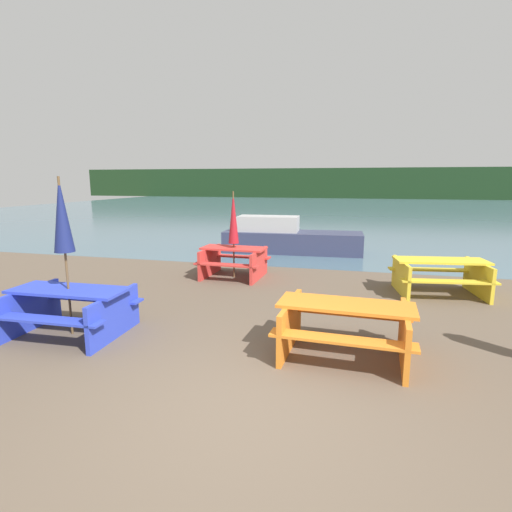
{
  "coord_description": "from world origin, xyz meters",
  "views": [
    {
      "loc": [
        1.06,
        -3.65,
        2.43
      ],
      "look_at": [
        -0.99,
        4.35,
        0.85
      ],
      "focal_mm": 28.0,
      "sensor_mm": 36.0,
      "label": 1
    }
  ],
  "objects_px": {
    "umbrella_crimson": "(233,218)",
    "picnic_table_yellow": "(440,273)",
    "boat": "(288,239)",
    "picnic_table_orange": "(345,324)",
    "picnic_table_blue": "(70,306)",
    "picnic_table_red": "(234,259)",
    "umbrella_navy": "(62,216)"
  },
  "relations": [
    {
      "from": "umbrella_crimson",
      "to": "boat",
      "type": "relative_size",
      "value": 0.46
    },
    {
      "from": "picnic_table_red",
      "to": "picnic_table_blue",
      "type": "bearing_deg",
      "value": -107.77
    },
    {
      "from": "umbrella_crimson",
      "to": "umbrella_navy",
      "type": "xyz_separation_m",
      "value": [
        -1.37,
        -4.28,
        0.39
      ]
    },
    {
      "from": "boat",
      "to": "picnic_table_red",
      "type": "bearing_deg",
      "value": -102.98
    },
    {
      "from": "picnic_table_orange",
      "to": "picnic_table_yellow",
      "type": "distance_m",
      "value": 4.07
    },
    {
      "from": "picnic_table_yellow",
      "to": "boat",
      "type": "distance_m",
      "value": 5.86
    },
    {
      "from": "picnic_table_yellow",
      "to": "picnic_table_red",
      "type": "distance_m",
      "value": 4.75
    },
    {
      "from": "picnic_table_blue",
      "to": "boat",
      "type": "relative_size",
      "value": 0.4
    },
    {
      "from": "umbrella_crimson",
      "to": "umbrella_navy",
      "type": "height_order",
      "value": "umbrella_navy"
    },
    {
      "from": "picnic_table_blue",
      "to": "picnic_table_orange",
      "type": "bearing_deg",
      "value": 3.67
    },
    {
      "from": "picnic_table_orange",
      "to": "umbrella_navy",
      "type": "xyz_separation_m",
      "value": [
        -4.26,
        -0.27,
        1.43
      ]
    },
    {
      "from": "picnic_table_orange",
      "to": "umbrella_crimson",
      "type": "bearing_deg",
      "value": 125.78
    },
    {
      "from": "boat",
      "to": "picnic_table_orange",
      "type": "bearing_deg",
      "value": -77.22
    },
    {
      "from": "picnic_table_yellow",
      "to": "boat",
      "type": "bearing_deg",
      "value": 133.49
    },
    {
      "from": "picnic_table_yellow",
      "to": "picnic_table_red",
      "type": "bearing_deg",
      "value": 175.47
    },
    {
      "from": "picnic_table_yellow",
      "to": "boat",
      "type": "xyz_separation_m",
      "value": [
        -4.03,
        4.25,
        0.0
      ]
    },
    {
      "from": "picnic_table_blue",
      "to": "picnic_table_orange",
      "type": "relative_size",
      "value": 0.98
    },
    {
      "from": "picnic_table_blue",
      "to": "picnic_table_red",
      "type": "distance_m",
      "value": 4.49
    },
    {
      "from": "picnic_table_blue",
      "to": "umbrella_crimson",
      "type": "bearing_deg",
      "value": 72.23
    },
    {
      "from": "picnic_table_blue",
      "to": "picnic_table_red",
      "type": "height_order",
      "value": "picnic_table_red"
    },
    {
      "from": "umbrella_crimson",
      "to": "picnic_table_yellow",
      "type": "bearing_deg",
      "value": -4.53
    },
    {
      "from": "umbrella_crimson",
      "to": "picnic_table_red",
      "type": "bearing_deg",
      "value": -90.0
    },
    {
      "from": "picnic_table_orange",
      "to": "umbrella_navy",
      "type": "bearing_deg",
      "value": -176.33
    },
    {
      "from": "picnic_table_blue",
      "to": "picnic_table_red",
      "type": "relative_size",
      "value": 1.14
    },
    {
      "from": "picnic_table_blue",
      "to": "picnic_table_orange",
      "type": "distance_m",
      "value": 4.27
    },
    {
      "from": "picnic_table_red",
      "to": "umbrella_navy",
      "type": "distance_m",
      "value": 4.72
    },
    {
      "from": "picnic_table_blue",
      "to": "umbrella_crimson",
      "type": "relative_size",
      "value": 0.87
    },
    {
      "from": "picnic_table_blue",
      "to": "umbrella_crimson",
      "type": "xyz_separation_m",
      "value": [
        1.37,
        4.28,
        1.05
      ]
    },
    {
      "from": "picnic_table_orange",
      "to": "picnic_table_red",
      "type": "relative_size",
      "value": 1.16
    },
    {
      "from": "picnic_table_red",
      "to": "umbrella_navy",
      "type": "height_order",
      "value": "umbrella_navy"
    },
    {
      "from": "umbrella_navy",
      "to": "picnic_table_blue",
      "type": "bearing_deg",
      "value": -153.43
    },
    {
      "from": "picnic_table_yellow",
      "to": "boat",
      "type": "height_order",
      "value": "boat"
    }
  ]
}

